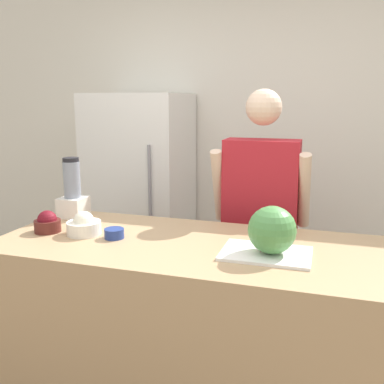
{
  "coord_description": "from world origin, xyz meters",
  "views": [
    {
      "loc": [
        0.61,
        -1.52,
        1.61
      ],
      "look_at": [
        0.0,
        0.45,
        1.18
      ],
      "focal_mm": 40.0,
      "sensor_mm": 36.0,
      "label": 1
    }
  ],
  "objects": [
    {
      "name": "wall_back",
      "position": [
        0.0,
        2.15,
        1.3
      ],
      "size": [
        8.0,
        0.06,
        2.6
      ],
      "color": "white",
      "rests_on": "ground_plane"
    },
    {
      "name": "counter_island",
      "position": [
        0.0,
        0.41,
        0.46
      ],
      "size": [
        1.95,
        0.82,
        0.93
      ],
      "color": "tan",
      "rests_on": "ground_plane"
    },
    {
      "name": "refrigerator",
      "position": [
        -0.86,
        1.76,
        0.84
      ],
      "size": [
        0.77,
        0.71,
        1.67
      ],
      "color": "white",
      "rests_on": "ground_plane"
    },
    {
      "name": "person",
      "position": [
        0.25,
        1.11,
        0.86
      ],
      "size": [
        0.6,
        0.27,
        1.69
      ],
      "color": "#4C608C",
      "rests_on": "ground_plane"
    },
    {
      "name": "cutting_board",
      "position": [
        0.39,
        0.35,
        0.93
      ],
      "size": [
        0.4,
        0.29,
        0.01
      ],
      "color": "white",
      "rests_on": "counter_island"
    },
    {
      "name": "watermelon",
      "position": [
        0.41,
        0.35,
        1.05
      ],
      "size": [
        0.22,
        0.22,
        0.22
      ],
      "color": "#4C8C47",
      "rests_on": "cutting_board"
    },
    {
      "name": "bowl_cherries",
      "position": [
        -0.78,
        0.36,
        0.97
      ],
      "size": [
        0.14,
        0.14,
        0.12
      ],
      "color": "#511E19",
      "rests_on": "counter_island"
    },
    {
      "name": "bowl_cream",
      "position": [
        -0.57,
        0.38,
        0.97
      ],
      "size": [
        0.18,
        0.18,
        0.12
      ],
      "color": "white",
      "rests_on": "counter_island"
    },
    {
      "name": "bowl_small_blue",
      "position": [
        -0.39,
        0.37,
        0.95
      ],
      "size": [
        0.1,
        0.1,
        0.05
      ],
      "color": "navy",
      "rests_on": "counter_island"
    },
    {
      "name": "blender",
      "position": [
        -0.82,
        0.67,
        1.07
      ],
      "size": [
        0.15,
        0.15,
        0.36
      ],
      "color": "silver",
      "rests_on": "counter_island"
    }
  ]
}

